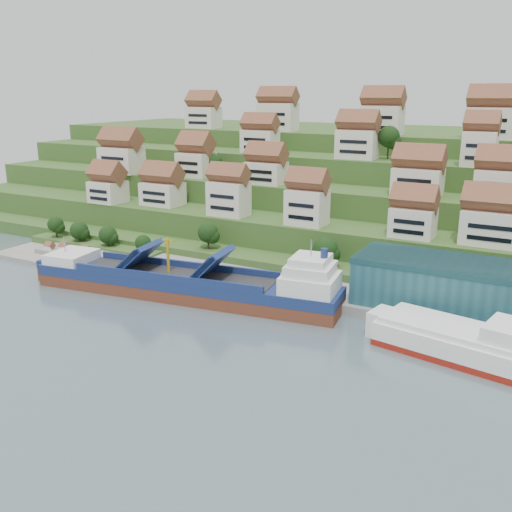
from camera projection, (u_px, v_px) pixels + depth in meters
The scene contains 11 objects.
ground at pixel (234, 310), 121.11m from camera, with size 300.00×300.00×0.00m, color slate.
quay at pixel (348, 299), 124.21m from camera, with size 180.00×14.00×2.20m, color gray.
pebble_beach at pixel (77, 257), 157.84m from camera, with size 45.00×20.00×1.00m, color gray.
hillside at pixel (381, 189), 205.38m from camera, with size 260.00×128.00×31.00m.
hillside_village at pixel (353, 164), 164.08m from camera, with size 160.59×62.97×29.65m.
hillside_trees at pixel (291, 195), 158.24m from camera, with size 141.79×62.19×31.97m.
warehouse at pixel (511, 294), 109.44m from camera, with size 60.00×15.00×10.00m, color #235660.
flagpole at pixel (333, 279), 119.26m from camera, with size 1.28×0.16×8.00m.
beach_huts at pixel (68, 252), 157.27m from camera, with size 14.40×3.70×2.20m.
cargo_ship at pixel (192, 285), 127.25m from camera, with size 72.42×20.48×15.79m.
second_ship at pixel (468, 344), 98.35m from camera, with size 31.66×16.43×8.74m.
Camera 1 is at (58.43, -97.01, 44.67)m, focal length 40.00 mm.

